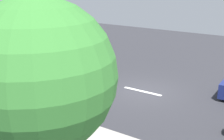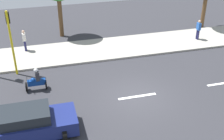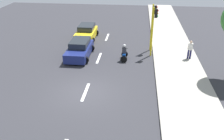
# 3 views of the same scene
# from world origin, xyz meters

# --- Properties ---
(ground_plane) EXTENTS (40.00, 60.00, 0.10)m
(ground_plane) POSITION_xyz_m (0.00, 0.00, -0.05)
(ground_plane) COLOR #2D2D33
(lane_stripe_far_north) EXTENTS (0.20, 2.40, 0.01)m
(lane_stripe_far_north) POSITION_xyz_m (0.00, -12.00, 0.01)
(lane_stripe_far_north) COLOR white
(lane_stripe_far_north) RESTS_ON ground
(lane_stripe_north) EXTENTS (0.20, 2.40, 0.01)m
(lane_stripe_north) POSITION_xyz_m (0.00, -6.00, 0.01)
(lane_stripe_north) COLOR white
(lane_stripe_north) RESTS_ON ground
(lane_stripe_mid) EXTENTS (0.20, 2.40, 0.01)m
(lane_stripe_mid) POSITION_xyz_m (0.00, 0.00, 0.01)
(lane_stripe_mid) COLOR white
(lane_stripe_mid) RESTS_ON ground
(car_green) EXTENTS (2.28, 4.32, 1.52)m
(car_green) POSITION_xyz_m (-1.78, -8.58, 0.71)
(car_green) COLOR #1E7238
(car_green) RESTS_ON ground
(street_tree_center) EXTENTS (2.91, 2.91, 6.10)m
(street_tree_center) POSITION_xyz_m (10.74, 3.35, 4.59)
(street_tree_center) COLOR brown
(street_tree_center) RESTS_ON ground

